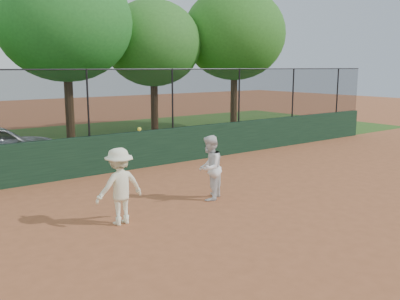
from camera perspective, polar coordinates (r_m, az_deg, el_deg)
ground at (r=9.32m, az=4.26°, el=-9.82°), size 80.00×80.00×0.00m
back_wall at (r=14.07m, az=-11.99°, el=-0.49°), size 26.00×0.20×1.20m
grass_strip at (r=19.70m, az=-19.36°, el=0.50°), size 36.00×12.00×0.01m
player_second at (r=10.97m, az=1.24°, el=-2.29°), size 0.99×0.95×1.61m
player_main at (r=9.42m, az=-10.26°, el=-4.59°), size 1.06×0.63×2.03m
fence_assembly at (r=13.85m, az=-12.36°, el=6.15°), size 26.00×0.06×2.00m
tree_2 at (r=19.47m, az=-16.90°, el=15.34°), size 5.54×5.03×7.41m
tree_3 at (r=21.81m, az=-6.01°, el=13.41°), size 4.71×4.28×6.39m
tree_4 at (r=23.74m, az=4.46°, el=14.58°), size 5.47×4.97×7.29m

